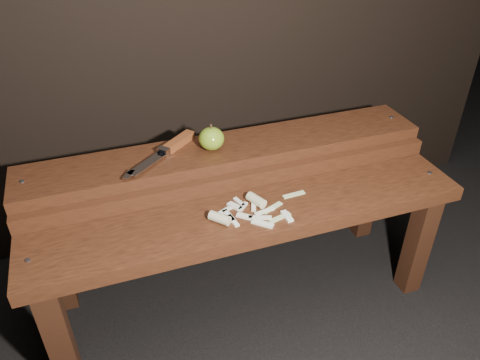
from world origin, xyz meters
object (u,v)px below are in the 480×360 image
object	(u,v)px
bench_front_tier	(255,233)
apple	(211,139)
bench_rear_tier	(228,171)
knife	(171,147)

from	to	relation	value
bench_front_tier	apple	xyz separation A→B (m)	(-0.05, 0.23, 0.18)
apple	bench_rear_tier	bearing A→B (deg)	-5.18
bench_rear_tier	apple	distance (m)	0.13
bench_front_tier	bench_rear_tier	distance (m)	0.23
apple	bench_front_tier	bearing A→B (deg)	-78.34
bench_front_tier	knife	distance (m)	0.34
bench_front_tier	bench_rear_tier	size ratio (longest dim) A/B	1.00
bench_front_tier	knife	bearing A→B (deg)	121.92
bench_front_tier	knife	xyz separation A→B (m)	(-0.16, 0.26, 0.16)
bench_rear_tier	apple	bearing A→B (deg)	174.82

